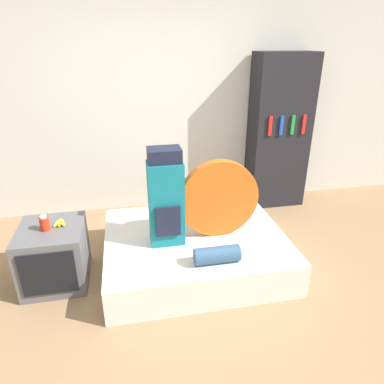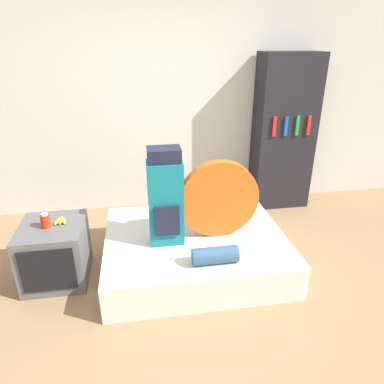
{
  "view_description": "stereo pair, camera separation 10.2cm",
  "coord_description": "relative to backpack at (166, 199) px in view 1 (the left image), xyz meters",
  "views": [
    {
      "loc": [
        -0.55,
        -2.1,
        2.05
      ],
      "look_at": [
        0.01,
        0.68,
        0.78
      ],
      "focal_mm": 32.0,
      "sensor_mm": 36.0,
      "label": 1
    },
    {
      "loc": [
        -0.45,
        -2.12,
        2.05
      ],
      "look_at": [
        0.01,
        0.68,
        0.78
      ],
      "focal_mm": 32.0,
      "sensor_mm": 36.0,
      "label": 2
    }
  ],
  "objects": [
    {
      "name": "ground_plane",
      "position": [
        0.24,
        -0.62,
        -0.76
      ],
      "size": [
        16.0,
        16.0,
        0.0
      ],
      "primitive_type": "plane",
      "color": "#997551"
    },
    {
      "name": "canister",
      "position": [
        -1.05,
        0.03,
        -0.15
      ],
      "size": [
        0.08,
        0.08,
        0.13
      ],
      "color": "red",
      "rests_on": "television"
    },
    {
      "name": "bed",
      "position": [
        0.28,
        0.06,
        -0.6
      ],
      "size": [
        1.7,
        1.39,
        0.33
      ],
      "color": "silver",
      "rests_on": "ground_plane"
    },
    {
      "name": "tent_bag",
      "position": [
        0.5,
        0.03,
        -0.06
      ],
      "size": [
        0.74,
        0.09,
        0.74
      ],
      "color": "#E05B19",
      "rests_on": "bed"
    },
    {
      "name": "backpack",
      "position": [
        0.0,
        0.0,
        0.0
      ],
      "size": [
        0.31,
        0.25,
        0.89
      ],
      "color": "#14707F",
      "rests_on": "bed"
    },
    {
      "name": "banana_bunch",
      "position": [
        -0.94,
        0.11,
        -0.2
      ],
      "size": [
        0.12,
        0.15,
        0.03
      ],
      "color": "yellow",
      "rests_on": "television"
    },
    {
      "name": "wall_back",
      "position": [
        0.24,
        1.49,
        0.54
      ],
      "size": [
        8.0,
        0.05,
        2.6
      ],
      "color": "silver",
      "rests_on": "ground_plane"
    },
    {
      "name": "television",
      "position": [
        -1.02,
        0.05,
        -0.49
      ],
      "size": [
        0.55,
        0.6,
        0.55
      ],
      "color": "#5B5B60",
      "rests_on": "ground_plane"
    },
    {
      "name": "sleeping_roll",
      "position": [
        0.36,
        -0.41,
        -0.36
      ],
      "size": [
        0.38,
        0.15,
        0.15
      ],
      "color": "#33567A",
      "rests_on": "bed"
    },
    {
      "name": "bookshelf",
      "position": [
        1.62,
        1.25,
        0.2
      ],
      "size": [
        0.73,
        0.4,
        1.93
      ],
      "color": "black",
      "rests_on": "ground_plane"
    }
  ]
}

